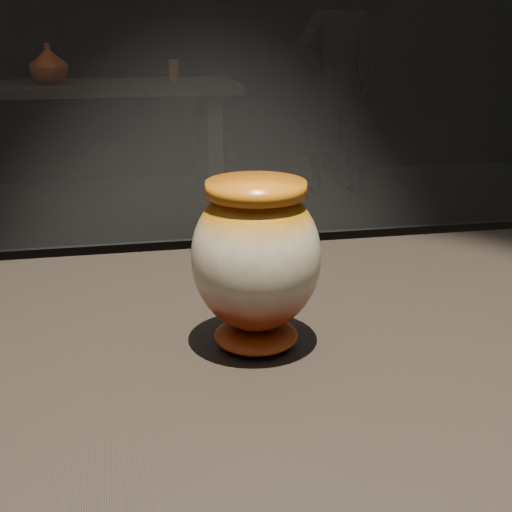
{
  "coord_description": "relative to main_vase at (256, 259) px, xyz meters",
  "views": [
    {
      "loc": [
        -0.07,
        -0.7,
        1.26
      ],
      "look_at": [
        0.08,
        0.03,
        1.01
      ],
      "focal_mm": 50.0,
      "sensor_mm": 36.0,
      "label": 1
    }
  ],
  "objects": [
    {
      "name": "main_vase",
      "position": [
        0.0,
        0.0,
        0.0
      ],
      "size": [
        0.19,
        0.19,
        0.19
      ],
      "rotation": [
        0.0,
        0.0,
        -0.43
      ],
      "color": "maroon",
      "rests_on": "display_plinth"
    },
    {
      "name": "back_shelf",
      "position": [
        -0.45,
        3.33,
        -0.37
      ],
      "size": [
        2.0,
        0.6,
        0.9
      ],
      "color": "black",
      "rests_on": "ground"
    },
    {
      "name": "back_vase_mid",
      "position": [
        -0.46,
        3.31,
        -0.0
      ],
      "size": [
        0.28,
        0.28,
        0.21
      ],
      "primitive_type": "imported",
      "rotation": [
        0.0,
        0.0,
        2.2
      ],
      "color": "maroon",
      "rests_on": "back_shelf"
    },
    {
      "name": "back_vase_right",
      "position": [
        0.2,
        3.3,
        -0.05
      ],
      "size": [
        0.06,
        0.06,
        0.12
      ],
      "primitive_type": "cylinder",
      "color": "#975015",
      "rests_on": "back_shelf"
    },
    {
      "name": "visitor",
      "position": [
        1.43,
        4.25,
        -0.21
      ],
      "size": [
        0.59,
        0.4,
        1.6
      ],
      "primitive_type": "imported",
      "rotation": [
        0.0,
        0.0,
        3.12
      ],
      "color": "black",
      "rests_on": "ground"
    }
  ]
}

